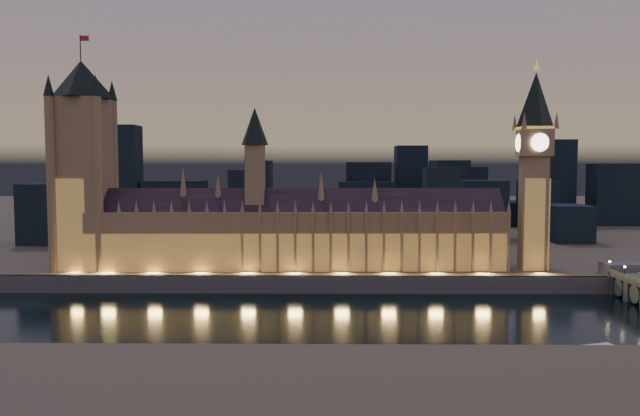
{
  "coord_description": "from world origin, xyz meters",
  "views": [
    {
      "loc": [
        8.62,
        -239.51,
        58.6
      ],
      "look_at": [
        5.0,
        55.0,
        38.0
      ],
      "focal_mm": 35.0,
      "sensor_mm": 36.0,
      "label": 1
    }
  ],
  "objects_px": {
    "palace_of_westminster": "(295,231)",
    "victoria_tower": "(83,154)",
    "river_boat": "(584,358)",
    "elizabeth_tower": "(534,153)"
  },
  "relations": [
    {
      "from": "palace_of_westminster",
      "to": "victoria_tower",
      "type": "bearing_deg",
      "value": 179.91
    },
    {
      "from": "river_boat",
      "to": "palace_of_westminster",
      "type": "bearing_deg",
      "value": 127.53
    },
    {
      "from": "palace_of_westminster",
      "to": "elizabeth_tower",
      "type": "xyz_separation_m",
      "value": [
        115.46,
        0.16,
        37.8
      ]
    },
    {
      "from": "victoria_tower",
      "to": "river_boat",
      "type": "xyz_separation_m",
      "value": [
        194.51,
        -119.92,
        -62.03
      ]
    },
    {
      "from": "palace_of_westminster",
      "to": "victoria_tower",
      "type": "relative_size",
      "value": 1.8
    },
    {
      "from": "elizabeth_tower",
      "to": "victoria_tower",
      "type": "bearing_deg",
      "value": -180.0
    },
    {
      "from": "palace_of_westminster",
      "to": "river_boat",
      "type": "bearing_deg",
      "value": -52.47
    },
    {
      "from": "palace_of_westminster",
      "to": "elizabeth_tower",
      "type": "bearing_deg",
      "value": 0.08
    },
    {
      "from": "palace_of_westminster",
      "to": "elizabeth_tower",
      "type": "distance_m",
      "value": 121.49
    },
    {
      "from": "palace_of_westminster",
      "to": "elizabeth_tower",
      "type": "height_order",
      "value": "elizabeth_tower"
    }
  ]
}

